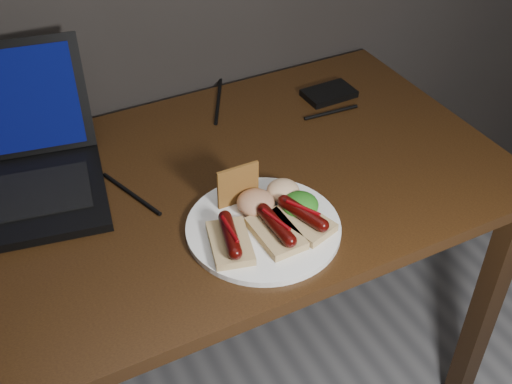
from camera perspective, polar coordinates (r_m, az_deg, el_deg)
name	(u,v)px	position (r m, az deg, el deg)	size (l,w,h in m)	color
desk	(177,227)	(1.35, -7.00, -3.14)	(1.40, 0.70, 0.75)	#39220E
laptop	(0,167)	(1.36, -21.81, 2.10)	(0.44, 0.42, 0.25)	black
hard_drive	(329,93)	(1.60, 6.50, 8.70)	(0.12, 0.08, 0.02)	black
desk_cables	(160,153)	(1.40, -8.55, 3.41)	(0.96, 0.44, 0.01)	black
plate	(263,228)	(1.20, 0.66, -3.18)	(0.29, 0.29, 0.01)	white
bread_sausage_left	(230,239)	(1.14, -2.32, -4.22)	(0.10, 0.13, 0.04)	#DFBB83
bread_sausage_center	(276,230)	(1.16, 1.80, -3.36)	(0.07, 0.12, 0.04)	#DFBB83
bread_sausage_right	(303,218)	(1.19, 4.16, -2.31)	(0.10, 0.13, 0.04)	#DFBB83
crispbread	(238,185)	(1.22, -1.61, 0.62)	(0.09, 0.01, 0.09)	olive
salad_greens	(300,205)	(1.21, 3.95, -1.13)	(0.07, 0.07, 0.04)	#1F6013
salsa_mound	(256,202)	(1.21, -0.03, -0.93)	(0.07, 0.07, 0.04)	#A12410
coleslaw_mound	(283,190)	(1.24, 2.42, 0.14)	(0.06, 0.06, 0.04)	beige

